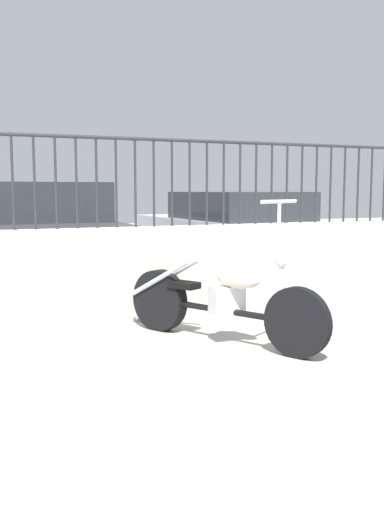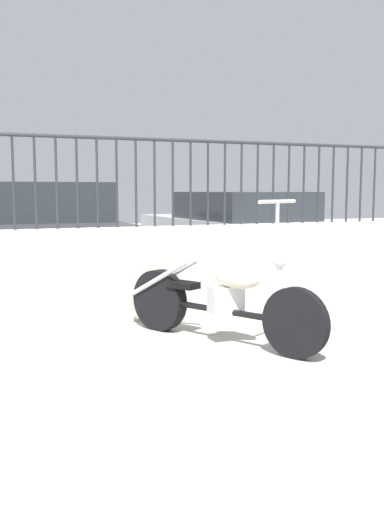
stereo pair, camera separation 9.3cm
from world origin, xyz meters
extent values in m
plane|color=#ADA89E|center=(0.00, 0.00, 0.00)|extent=(40.00, 40.00, 0.00)
cube|color=beige|center=(0.00, 3.05, 0.48)|extent=(10.22, 0.18, 0.96)
cylinder|color=#2D2D33|center=(-0.69, 3.05, 1.40)|extent=(0.02, 0.02, 0.90)
cylinder|color=#2D2D33|center=(-0.49, 3.05, 1.40)|extent=(0.02, 0.02, 0.90)
cylinder|color=#2D2D33|center=(-0.29, 3.05, 1.40)|extent=(0.02, 0.02, 0.90)
cylinder|color=#2D2D33|center=(-0.10, 3.05, 1.40)|extent=(0.02, 0.02, 0.90)
cylinder|color=#2D2D33|center=(0.10, 3.05, 1.40)|extent=(0.02, 0.02, 0.90)
cylinder|color=#2D2D33|center=(0.29, 3.05, 1.40)|extent=(0.02, 0.02, 0.90)
cylinder|color=#2D2D33|center=(0.49, 3.05, 1.40)|extent=(0.02, 0.02, 0.90)
cylinder|color=#2D2D33|center=(0.69, 3.05, 1.40)|extent=(0.02, 0.02, 0.90)
cylinder|color=#2D2D33|center=(0.88, 3.05, 1.40)|extent=(0.02, 0.02, 0.90)
cylinder|color=#2D2D33|center=(1.08, 3.05, 1.40)|extent=(0.02, 0.02, 0.90)
cylinder|color=#2D2D33|center=(1.28, 3.05, 1.40)|extent=(0.02, 0.02, 0.90)
cylinder|color=#2D2D33|center=(1.47, 3.05, 1.40)|extent=(0.02, 0.02, 0.90)
cylinder|color=#2D2D33|center=(1.67, 3.05, 1.40)|extent=(0.02, 0.02, 0.90)
cylinder|color=#2D2D33|center=(1.87, 3.05, 1.40)|extent=(0.02, 0.02, 0.90)
cylinder|color=#2D2D33|center=(2.06, 3.05, 1.40)|extent=(0.02, 0.02, 0.90)
cylinder|color=#2D2D33|center=(2.26, 3.05, 1.40)|extent=(0.02, 0.02, 0.90)
cylinder|color=#2D2D33|center=(2.46, 3.05, 1.40)|extent=(0.02, 0.02, 0.90)
cylinder|color=#2D2D33|center=(2.65, 3.05, 1.40)|extent=(0.02, 0.02, 0.90)
cylinder|color=#2D2D33|center=(2.85, 3.05, 1.40)|extent=(0.02, 0.02, 0.90)
cylinder|color=#2D2D33|center=(3.05, 3.05, 1.40)|extent=(0.02, 0.02, 0.90)
cylinder|color=#2D2D33|center=(3.24, 3.05, 1.40)|extent=(0.02, 0.02, 0.90)
cylinder|color=#2D2D33|center=(3.44, 3.05, 1.40)|extent=(0.02, 0.02, 0.90)
cylinder|color=#2D2D33|center=(3.64, 3.05, 1.40)|extent=(0.02, 0.02, 0.90)
cylinder|color=#2D2D33|center=(0.00, 3.05, 1.83)|extent=(10.22, 0.04, 0.04)
cylinder|color=black|center=(1.27, 1.27, 0.29)|extent=(0.34, 0.54, 0.57)
cylinder|color=black|center=(0.57, 2.55, 0.29)|extent=(0.39, 0.57, 0.58)
cylinder|color=black|center=(0.92, 1.91, 0.29)|extent=(0.69, 1.21, 0.06)
cube|color=silver|center=(0.94, 1.87, 0.39)|extent=(0.28, 0.18, 0.24)
ellipsoid|color=beige|center=(1.00, 1.76, 0.59)|extent=(0.39, 0.48, 0.18)
cube|color=black|center=(0.71, 2.29, 0.47)|extent=(0.27, 0.32, 0.06)
cylinder|color=silver|center=(1.23, 1.35, 0.54)|extent=(0.14, 0.22, 0.51)
sphere|color=silver|center=(1.20, 1.40, 0.77)|extent=(0.11, 0.11, 0.11)
cylinder|color=silver|center=(1.18, 1.43, 1.01)|extent=(0.03, 0.03, 0.45)
cylinder|color=silver|center=(1.18, 1.43, 1.24)|extent=(0.47, 0.28, 0.03)
cylinder|color=silver|center=(0.53, 2.48, 0.51)|extent=(0.39, 0.66, 0.42)
cylinder|color=silver|center=(0.66, 2.54, 0.51)|extent=(0.39, 0.66, 0.42)
cylinder|color=black|center=(0.84, 7.45, 0.32)|extent=(0.11, 0.64, 0.64)
cylinder|color=black|center=(0.83, 4.92, 0.32)|extent=(0.11, 0.64, 0.64)
cube|color=#38383D|center=(-0.05, 6.19, 0.57)|extent=(1.87, 4.08, 0.66)
cube|color=#2D3338|center=(-0.05, 5.98, 1.17)|extent=(1.69, 1.96, 0.54)
cylinder|color=black|center=(2.13, 7.26, 0.32)|extent=(0.14, 0.64, 0.64)
cylinder|color=black|center=(3.75, 7.34, 0.32)|extent=(0.14, 0.64, 0.64)
cylinder|color=black|center=(2.27, 4.48, 0.32)|extent=(0.14, 0.64, 0.64)
cylinder|color=black|center=(3.89, 4.56, 0.32)|extent=(0.14, 0.64, 0.64)
cube|color=#B7BABF|center=(3.01, 5.91, 0.55)|extent=(1.95, 4.57, 0.62)
cube|color=#2D3338|center=(3.02, 5.69, 1.08)|extent=(1.66, 2.23, 0.44)
camera|label=1|loc=(-1.19, -2.48, 1.32)|focal=40.00mm
camera|label=2|loc=(-1.11, -2.52, 1.32)|focal=40.00mm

